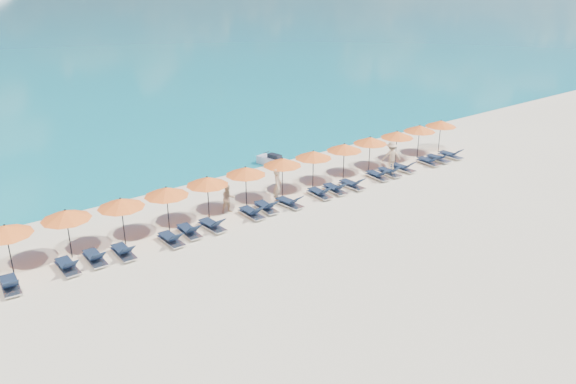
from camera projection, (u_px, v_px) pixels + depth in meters
ground at (327, 233)px, 26.58m from camera, size 1400.00×1400.00×0.00m
jetski at (273, 161)px, 36.00m from camera, size 1.17×2.26×0.77m
beachgoer_a at (278, 186)px, 29.95m from camera, size 0.80×0.80×1.88m
beachgoer_b at (228, 199)px, 28.66m from camera, size 0.79×0.53×1.51m
beachgoer_c at (391, 156)px, 34.88m from camera, size 1.30×1.11×1.85m
umbrella_1 at (5, 230)px, 22.18m from camera, size 2.10×2.10×2.28m
umbrella_2 at (66, 215)px, 23.60m from camera, size 2.10×2.10×2.28m
umbrella_3 at (121, 203)px, 24.82m from camera, size 2.10×2.10×2.28m
umbrella_4 at (166, 192)px, 26.13m from camera, size 2.10×2.10×2.28m
umbrella_5 at (207, 181)px, 27.47m from camera, size 2.10×2.10×2.28m
umbrella_6 at (246, 171)px, 28.88m from camera, size 2.10×2.10×2.28m
umbrella_7 at (282, 162)px, 30.28m from camera, size 2.10×2.10×2.28m
umbrella_8 at (313, 155)px, 31.53m from camera, size 2.10×2.10×2.28m
umbrella_9 at (344, 147)px, 32.87m from camera, size 2.10×2.10×2.28m
umbrella_10 at (370, 140)px, 34.26m from camera, size 2.10×2.10×2.28m
umbrella_11 at (397, 134)px, 35.52m from camera, size 2.10×2.10×2.28m
umbrella_12 at (420, 128)px, 36.92m from camera, size 2.10×2.10×2.28m
umbrella_13 at (441, 123)px, 38.16m from camera, size 2.10×2.10×2.28m
lounger_2 at (10, 285)px, 21.72m from camera, size 0.79×1.75×0.66m
lounger_3 at (67, 266)px, 23.13m from camera, size 0.62×1.70×0.66m
lounger_4 at (95, 258)px, 23.81m from camera, size 0.69×1.72×0.66m
lounger_5 at (124, 251)px, 24.33m from camera, size 0.67×1.72×0.66m
lounger_6 at (171, 239)px, 25.50m from camera, size 0.63×1.70×0.66m
lounger_7 at (189, 231)px, 26.30m from camera, size 0.71×1.73×0.66m
lounger_8 at (212, 225)px, 26.92m from camera, size 0.71×1.73×0.66m
lounger_9 at (252, 213)px, 28.33m from camera, size 0.66×1.71×0.66m
lounger_10 at (266, 207)px, 29.03m from camera, size 0.78×1.75×0.66m
lounger_11 at (289, 202)px, 29.59m from camera, size 0.79×1.75×0.66m
lounger_12 at (320, 193)px, 30.89m from camera, size 0.74×1.74×0.66m
lounger_13 at (335, 189)px, 31.50m from camera, size 0.78×1.75×0.66m
lounger_14 at (352, 184)px, 32.17m from camera, size 0.63×1.70×0.66m
lounger_15 at (378, 175)px, 33.63m from camera, size 0.79×1.76×0.66m
lounger_16 at (389, 172)px, 34.20m from camera, size 0.75×1.74×0.66m
lounger_17 at (403, 168)px, 34.97m from camera, size 0.71×1.73×0.66m
lounger_18 at (429, 161)px, 36.19m from camera, size 0.78×1.75×0.66m
lounger_19 at (438, 158)px, 36.75m from camera, size 0.63×1.70×0.66m
lounger_20 at (451, 155)px, 37.48m from camera, size 0.65×1.71×0.66m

